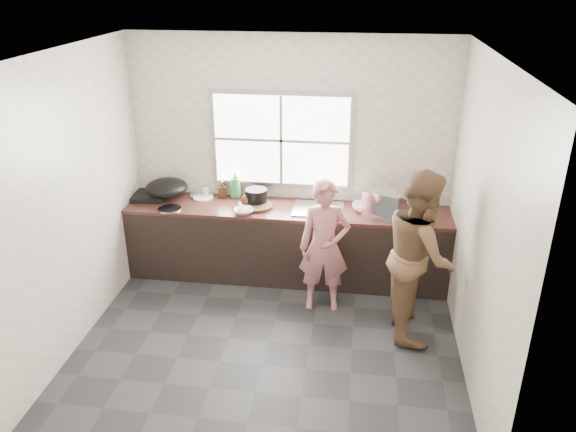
# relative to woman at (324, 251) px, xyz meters

# --- Properties ---
(floor) EXTENTS (3.60, 3.20, 0.01)m
(floor) POSITION_rel_woman_xyz_m (-0.47, -0.70, -0.67)
(floor) COLOR #27272A
(floor) RESTS_ON ground
(ceiling) EXTENTS (3.60, 3.20, 0.01)m
(ceiling) POSITION_rel_woman_xyz_m (-0.47, -0.70, 2.04)
(ceiling) COLOR silver
(ceiling) RESTS_ON wall_back
(wall_back) EXTENTS (3.60, 0.01, 2.70)m
(wall_back) POSITION_rel_woman_xyz_m (-0.47, 0.90, 0.69)
(wall_back) COLOR beige
(wall_back) RESTS_ON ground
(wall_left) EXTENTS (0.01, 3.20, 2.70)m
(wall_left) POSITION_rel_woman_xyz_m (-2.27, -0.70, 0.69)
(wall_left) COLOR beige
(wall_left) RESTS_ON ground
(wall_right) EXTENTS (0.01, 3.20, 2.70)m
(wall_right) POSITION_rel_woman_xyz_m (1.34, -0.70, 0.69)
(wall_right) COLOR beige
(wall_right) RESTS_ON ground
(wall_front) EXTENTS (3.60, 0.01, 2.70)m
(wall_front) POSITION_rel_woman_xyz_m (-0.47, -2.31, 0.69)
(wall_front) COLOR beige
(wall_front) RESTS_ON ground
(cabinet) EXTENTS (3.60, 0.62, 0.82)m
(cabinet) POSITION_rel_woman_xyz_m (-0.47, 0.59, -0.25)
(cabinet) COLOR black
(cabinet) RESTS_ON floor
(countertop) EXTENTS (3.60, 0.64, 0.04)m
(countertop) POSITION_rel_woman_xyz_m (-0.47, 0.59, 0.18)
(countertop) COLOR #371B16
(countertop) RESTS_ON cabinet
(sink) EXTENTS (0.55, 0.45, 0.02)m
(sink) POSITION_rel_woman_xyz_m (-0.12, 0.59, 0.20)
(sink) COLOR silver
(sink) RESTS_ON countertop
(faucet) EXTENTS (0.02, 0.02, 0.30)m
(faucet) POSITION_rel_woman_xyz_m (-0.12, 0.79, 0.35)
(faucet) COLOR silver
(faucet) RESTS_ON countertop
(window_frame) EXTENTS (1.60, 0.05, 1.10)m
(window_frame) POSITION_rel_woman_xyz_m (-0.57, 0.89, 0.89)
(window_frame) COLOR #9EA0A5
(window_frame) RESTS_ON wall_back
(window_glazing) EXTENTS (1.50, 0.01, 1.00)m
(window_glazing) POSITION_rel_woman_xyz_m (-0.57, 0.86, 0.89)
(window_glazing) COLOR white
(window_glazing) RESTS_ON window_frame
(woman) EXTENTS (0.51, 0.35, 1.32)m
(woman) POSITION_rel_woman_xyz_m (0.00, 0.00, 0.00)
(woman) COLOR #B46C6C
(woman) RESTS_ON floor
(person_side) EXTENTS (0.70, 0.86, 1.67)m
(person_side) POSITION_rel_woman_xyz_m (0.92, -0.29, 0.17)
(person_side) COLOR brown
(person_side) RESTS_ON floor
(cutting_board) EXTENTS (0.44, 0.44, 0.04)m
(cutting_board) POSITION_rel_woman_xyz_m (-0.80, 0.56, 0.22)
(cutting_board) COLOR #322013
(cutting_board) RESTS_ON countertop
(cleaver) EXTENTS (0.22, 0.17, 0.01)m
(cleaver) POSITION_rel_woman_xyz_m (-0.91, 0.58, 0.24)
(cleaver) COLOR #ACADB3
(cleaver) RESTS_ON cutting_board
(bowl_mince) EXTENTS (0.26, 0.26, 0.05)m
(bowl_mince) POSITION_rel_woman_xyz_m (-0.91, 0.38, 0.22)
(bowl_mince) COLOR silver
(bowl_mince) RESTS_ON countertop
(bowl_crabs) EXTENTS (0.28, 0.28, 0.07)m
(bowl_crabs) POSITION_rel_woman_xyz_m (0.38, 0.63, 0.23)
(bowl_crabs) COLOR white
(bowl_crabs) RESTS_ON countertop
(bowl_held) EXTENTS (0.20, 0.20, 0.06)m
(bowl_held) POSITION_rel_woman_xyz_m (0.06, 0.38, 0.23)
(bowl_held) COLOR white
(bowl_held) RESTS_ON countertop
(black_pot) EXTENTS (0.25, 0.25, 0.18)m
(black_pot) POSITION_rel_woman_xyz_m (-0.82, 0.66, 0.29)
(black_pot) COLOR black
(black_pot) RESTS_ON countertop
(plate_food) EXTENTS (0.26, 0.26, 0.02)m
(plate_food) POSITION_rel_woman_xyz_m (-1.47, 0.74, 0.21)
(plate_food) COLOR silver
(plate_food) RESTS_ON countertop
(bottle_green) EXTENTS (0.14, 0.14, 0.33)m
(bottle_green) POSITION_rel_woman_xyz_m (-1.10, 0.82, 0.36)
(bottle_green) COLOR green
(bottle_green) RESTS_ON countertop
(bottle_brown_tall) EXTENTS (0.10, 0.10, 0.18)m
(bottle_brown_tall) POSITION_rel_woman_xyz_m (-1.25, 0.82, 0.29)
(bottle_brown_tall) COLOR #3D210F
(bottle_brown_tall) RESTS_ON countertop
(bottle_brown_short) EXTENTS (0.13, 0.13, 0.16)m
(bottle_brown_short) POSITION_rel_woman_xyz_m (-0.93, 0.62, 0.28)
(bottle_brown_short) COLOR #4F1C13
(bottle_brown_short) RESTS_ON countertop
(glass_jar) EXTENTS (0.08, 0.08, 0.10)m
(glass_jar) POSITION_rel_woman_xyz_m (-1.45, 0.82, 0.25)
(glass_jar) COLOR silver
(glass_jar) RESTS_ON countertop
(burner) EXTENTS (0.41, 0.41, 0.05)m
(burner) POSITION_rel_woman_xyz_m (-2.09, 0.67, 0.23)
(burner) COLOR black
(burner) RESTS_ON countertop
(wok) EXTENTS (0.56, 0.56, 0.18)m
(wok) POSITION_rel_woman_xyz_m (-1.86, 0.65, 0.35)
(wok) COLOR black
(wok) RESTS_ON burner
(dish_rack) EXTENTS (0.47, 0.41, 0.30)m
(dish_rack) POSITION_rel_woman_xyz_m (0.59, 0.49, 0.35)
(dish_rack) COLOR silver
(dish_rack) RESTS_ON countertop
(pot_lid_left) EXTENTS (0.31, 0.31, 0.01)m
(pot_lid_left) POSITION_rel_woman_xyz_m (-1.75, 0.38, 0.20)
(pot_lid_left) COLOR silver
(pot_lid_left) RESTS_ON countertop
(pot_lid_right) EXTENTS (0.28, 0.28, 0.01)m
(pot_lid_right) POSITION_rel_woman_xyz_m (-1.51, 0.82, 0.20)
(pot_lid_right) COLOR silver
(pot_lid_right) RESTS_ON countertop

